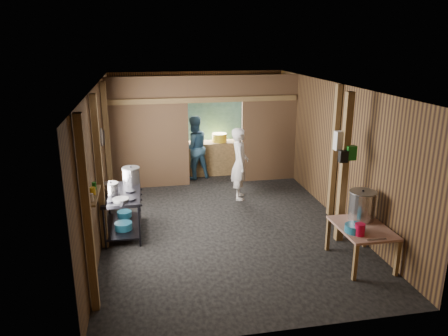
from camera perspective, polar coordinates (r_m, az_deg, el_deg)
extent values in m
cube|color=black|center=(8.60, -0.25, -6.65)|extent=(4.50, 7.00, 0.00)
cube|color=#403F3E|center=(7.93, -0.28, 10.85)|extent=(4.50, 7.00, 0.00)
cube|color=brown|center=(11.55, -3.47, 6.18)|extent=(4.50, 0.00, 2.60)
cube|color=brown|center=(4.97, 7.24, -8.64)|extent=(4.50, 0.00, 2.60)
cube|color=brown|center=(8.08, -16.15, 0.89)|extent=(0.00, 7.00, 2.60)
cube|color=brown|center=(8.85, 14.22, 2.40)|extent=(0.00, 7.00, 2.60)
cube|color=brown|center=(10.18, -9.94, 4.52)|extent=(1.85, 0.10, 2.60)
cube|color=brown|center=(10.62, 5.95, 5.18)|extent=(1.35, 0.10, 2.60)
cube|color=brown|center=(10.16, -1.18, 10.46)|extent=(1.30, 0.10, 0.60)
cube|color=#6EB0AE|center=(11.50, -3.43, 5.88)|extent=(4.40, 0.06, 2.50)
cube|color=#A07744|center=(11.25, -1.51, 1.35)|extent=(1.20, 0.50, 0.85)
cylinder|color=silver|center=(11.39, -2.19, 9.11)|extent=(0.20, 0.03, 0.20)
cube|color=#A07744|center=(5.63, -17.60, -6.22)|extent=(0.10, 0.12, 2.60)
cube|color=#A07744|center=(7.31, -16.11, -0.77)|extent=(0.10, 0.12, 2.60)
cube|color=#A07744|center=(9.23, -15.11, 2.92)|extent=(0.10, 0.12, 2.60)
cube|color=#A07744|center=(8.65, 14.35, 2.05)|extent=(0.10, 0.12, 2.60)
cube|color=#A07744|center=(7.55, 15.54, -0.16)|extent=(0.12, 0.12, 2.60)
cube|color=#A07744|center=(10.10, -2.53, 8.98)|extent=(4.40, 0.12, 0.12)
cylinder|color=slate|center=(8.38, -15.85, 3.95)|extent=(0.03, 0.34, 0.34)
cylinder|color=black|center=(8.79, -15.60, 3.88)|extent=(0.03, 0.30, 0.30)
cube|color=#A07744|center=(6.05, -16.90, -3.51)|extent=(0.14, 0.80, 0.03)
cylinder|color=silver|center=(5.79, -17.18, -3.75)|extent=(0.07, 0.07, 0.10)
cylinder|color=gold|center=(6.03, -16.95, -2.93)|extent=(0.08, 0.08, 0.10)
cylinder|color=#136618|center=(6.23, -16.76, -2.25)|extent=(0.06, 0.06, 0.10)
cube|color=silver|center=(7.48, 15.22, 3.52)|extent=(0.22, 0.15, 0.32)
cube|color=#136618|center=(7.45, 16.40, 1.95)|extent=(0.16, 0.12, 0.24)
cube|color=black|center=(7.39, 15.47, 1.49)|extent=(0.14, 0.10, 0.20)
cylinder|color=teal|center=(7.95, -13.13, -7.46)|extent=(0.31, 0.31, 0.13)
cylinder|color=teal|center=(8.49, -13.01, -5.93)|extent=(0.27, 0.27, 0.11)
cylinder|color=teal|center=(6.87, 16.90, -7.62)|extent=(0.31, 0.31, 0.12)
cylinder|color=red|center=(6.77, 17.50, -7.75)|extent=(0.20, 0.20, 0.18)
cube|color=#B8B7BA|center=(6.73, 19.50, -8.89)|extent=(0.30, 0.05, 0.01)
cylinder|color=gold|center=(11.15, -0.61, 4.03)|extent=(0.38, 0.38, 0.21)
imported|color=white|center=(9.41, 2.09, 0.57)|extent=(0.47, 0.63, 1.59)
imported|color=#345F80|center=(10.80, -3.98, 2.70)|extent=(0.92, 0.80, 1.60)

